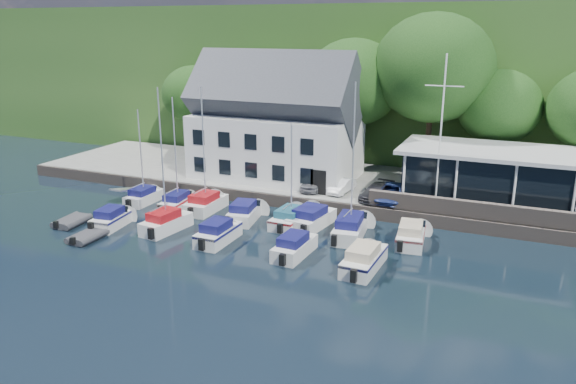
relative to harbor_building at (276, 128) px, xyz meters
name	(u,v)px	position (x,y,z in m)	size (l,w,h in m)	color
ground	(270,268)	(7.00, -16.50, -5.35)	(180.00, 180.00, 0.00)	black
quay	(354,186)	(7.00, 1.00, -4.85)	(60.00, 13.00, 1.00)	gray
quay_face	(330,208)	(7.00, -5.50, -4.85)	(60.00, 0.30, 1.00)	#60554D
hillside	(439,66)	(7.00, 45.50, 2.65)	(160.00, 75.00, 16.00)	#2A4F1D
field_patch	(504,11)	(15.00, 53.50, 10.80)	(50.00, 30.00, 0.30)	#49592C
harbor_building	(276,128)	(0.00, 0.00, 0.00)	(14.40, 8.20, 8.70)	white
club_pavilion	(488,175)	(18.00, -0.50, -2.30)	(13.20, 7.20, 4.10)	black
seawall	(496,212)	(19.00, -5.10, -3.75)	(18.00, 0.50, 1.20)	#60554D
gangway	(139,196)	(-9.50, -7.50, -5.35)	(1.20, 6.00, 1.40)	silver
car_silver	(313,182)	(4.62, -2.87, -3.70)	(1.53, 3.81, 1.30)	#A2A2A6
car_white	(342,186)	(7.08, -2.80, -3.79)	(1.18, 3.38, 1.11)	white
car_dgrey	(376,192)	(10.10, -3.42, -3.77)	(1.64, 4.03, 1.17)	#2F2F34
car_blue	(392,192)	(11.33, -3.35, -3.65)	(1.61, 4.08, 1.40)	navy
flagpole	(441,133)	(14.67, -3.69, 1.24)	(2.68, 0.20, 11.18)	white
tree_0	(194,109)	(-12.23, 5.98, 0.18)	(6.63, 6.63, 9.06)	#153610
tree_1	(260,107)	(-4.35, 5.83, 0.84)	(7.59, 7.59, 10.37)	#153610
tree_2	(353,105)	(5.43, 5.07, 1.65)	(8.78, 8.78, 12.00)	#153610
tree_3	(431,96)	(12.39, 5.36, 2.74)	(10.38, 10.38, 14.18)	#153610
tree_4	(497,126)	(17.99, 6.04, 0.44)	(7.00, 7.00, 9.57)	#153610
boat_r1_0	(141,154)	(-7.96, -8.80, -1.23)	(1.73, 5.23, 8.25)	silver
boat_r1_1	(176,158)	(-4.56, -8.94, -1.22)	(1.71, 5.56, 8.26)	silver
boat_r1_2	(204,154)	(-2.20, -8.61, -0.76)	(2.06, 5.81, 9.18)	silver
boat_r1_3	(245,211)	(1.63, -9.38, -4.61)	(1.95, 5.53, 1.48)	silver
boat_r1_4	(291,170)	(5.25, -8.99, -1.22)	(2.00, 6.00, 8.26)	silver
boat_r1_5	(311,216)	(6.69, -8.68, -4.59)	(2.23, 6.16, 1.53)	silver
boat_r1_6	(353,169)	(9.89, -9.41, -0.56)	(1.98, 7.10, 9.57)	silver
boat_r1_7	(411,233)	(14.00, -9.12, -4.61)	(1.87, 5.83, 1.48)	silver
boat_r2_0	(112,217)	(-6.58, -14.37, -4.62)	(1.77, 5.11, 1.46)	silver
boat_r2_1	(162,165)	(-2.44, -13.59, -0.56)	(1.83, 5.77, 9.59)	silver
boat_r2_2	(218,231)	(2.03, -14.01, -4.56)	(1.83, 5.55, 1.57)	silver
boat_r2_3	(295,244)	(7.63, -14.10, -4.61)	(1.75, 5.61, 1.48)	silver
boat_r2_4	(364,257)	(12.24, -14.37, -4.58)	(1.90, 6.29, 1.54)	silver
dinghy_0	(72,220)	(-9.58, -15.25, -5.00)	(1.78, 2.96, 0.69)	#333437
dinghy_1	(87,235)	(-6.35, -17.22, -5.02)	(1.69, 2.82, 0.66)	#333437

